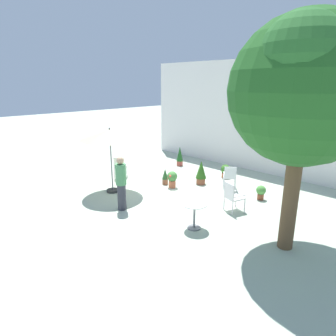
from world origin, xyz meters
name	(u,v)px	position (x,y,z in m)	size (l,w,h in m)	color
ground_plane	(172,191)	(0.00, 0.00, 0.00)	(60.00, 60.00, 0.00)	#ABB7A2
villa_facade	(243,115)	(0.00, 4.51, 2.37)	(10.24, 0.30, 4.74)	white
shade_tree	(307,91)	(4.60, -0.80, 3.60)	(3.26, 3.11, 5.15)	brown
patio_umbrella_0	(110,135)	(-1.44, -1.58, 2.05)	(2.02, 2.02, 2.30)	#2D2D2D
cafe_table_0	(194,211)	(2.41, -1.65, 0.49)	(0.65, 0.65, 0.71)	white
patio_chair_0	(232,195)	(2.51, 0.00, 0.51)	(0.59, 0.61, 0.91)	white
patio_chair_1	(120,166)	(-2.47, -0.49, 0.53)	(0.64, 0.65, 0.91)	white
patio_chair_2	(230,176)	(1.36, 1.59, 0.51)	(0.62, 0.62, 0.88)	silver
potted_plant_0	(165,176)	(-0.68, 0.30, 0.31)	(0.23, 0.23, 0.61)	brown
potted_plant_1	(180,156)	(-2.07, 2.63, 0.46)	(0.30, 0.30, 0.91)	#A2483C
potted_plant_2	(261,192)	(2.67, 1.48, 0.28)	(0.32, 0.32, 0.49)	brown
potted_plant_3	(225,171)	(0.48, 2.62, 0.30)	(0.37, 0.37, 0.55)	#B15431
potted_plant_4	(201,172)	(0.28, 1.28, 0.49)	(0.40, 0.40, 0.93)	brown
potted_plant_5	(172,178)	(-0.24, 0.24, 0.36)	(0.38, 0.39, 0.62)	#C06041
standing_person	(121,183)	(0.04, -2.26, 0.86)	(0.45, 0.45, 1.66)	#33333D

